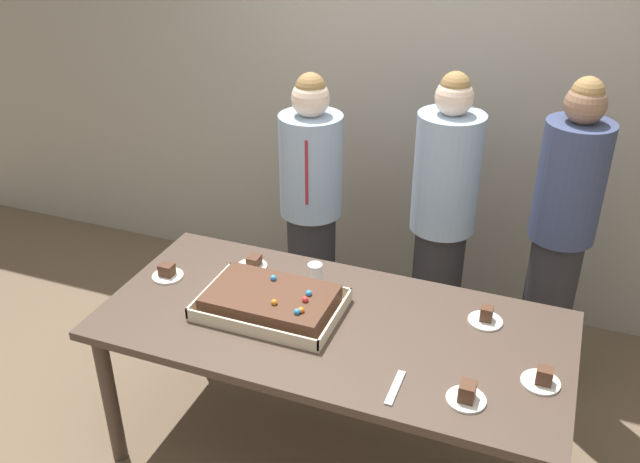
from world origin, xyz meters
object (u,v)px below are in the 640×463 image
party_table (332,337)px  plated_slice_far_left (167,273)px  drink_cup_nearest (315,273)px  cake_server_utensil (395,388)px  plated_slice_far_right (486,318)px  person_green_shirt_behind (442,219)px  plated_slice_near_left (542,379)px  person_serving_front (560,238)px  sheet_cake (271,302)px  plated_slice_near_right (467,395)px  plated_slice_center_front (253,264)px  person_striped_tie_right (311,209)px

party_table → plated_slice_far_left: bearing=176.2°
drink_cup_nearest → cake_server_utensil: 0.80m
plated_slice_far_left → plated_slice_far_right: plated_slice_far_right is taller
plated_slice_far_right → cake_server_utensil: plated_slice_far_right is taller
drink_cup_nearest → person_green_shirt_behind: person_green_shirt_behind is taller
plated_slice_far_left → person_green_shirt_behind: bearing=39.6°
plated_slice_far_right → person_green_shirt_behind: size_ratio=0.09×
cake_server_utensil → plated_slice_near_left: bearing=23.9°
person_serving_front → party_table: bearing=7.7°
sheet_cake → party_table: bearing=2.9°
person_green_shirt_behind → plated_slice_far_left: bearing=-21.8°
plated_slice_near_left → plated_slice_near_right: size_ratio=1.00×
plated_slice_far_right → plated_slice_center_front: 1.14m
plated_slice_near_left → person_serving_front: 1.02m
plated_slice_far_right → cake_server_utensil: (-0.25, -0.55, -0.02)m
sheet_cake → cake_server_utensil: size_ratio=3.11×
person_serving_front → person_striped_tie_right: 1.33m
sheet_cake → person_green_shirt_behind: bearing=61.4°
plated_slice_near_right → plated_slice_center_front: 1.29m
person_serving_front → person_green_shirt_behind: size_ratio=1.03×
plated_slice_near_right → person_green_shirt_behind: size_ratio=0.09×
person_green_shirt_behind → plated_slice_near_right: bearing=44.9°
sheet_cake → person_serving_front: (1.15, 0.95, 0.06)m
person_serving_front → plated_slice_near_right: bearing=39.8°
plated_slice_near_left → party_table: bearing=174.7°
plated_slice_center_front → person_green_shirt_behind: (0.78, 0.70, 0.05)m
party_table → drink_cup_nearest: 0.35m
plated_slice_far_left → plated_slice_far_right: size_ratio=1.00×
plated_slice_far_left → person_serving_front: (1.73, 0.87, 0.09)m
drink_cup_nearest → cake_server_utensil: (0.56, -0.58, -0.05)m
plated_slice_near_left → plated_slice_center_front: plated_slice_near_left is taller
drink_cup_nearest → cake_server_utensil: size_ratio=0.50×
drink_cup_nearest → person_striped_tie_right: 0.69m
person_striped_tie_right → cake_server_utensil: bearing=23.6°
person_striped_tie_right → plated_slice_near_left: bearing=43.0°
cake_server_utensil → person_serving_front: size_ratio=0.12×
plated_slice_near_right → person_serving_front: (0.23, 1.21, 0.08)m
sheet_cake → plated_slice_near_left: 1.17m
plated_slice_far_left → cake_server_utensil: bearing=-16.6°
plated_slice_near_right → plated_slice_far_left: plated_slice_near_right is taller
party_table → plated_slice_near_right: plated_slice_near_right is taller
sheet_cake → plated_slice_far_left: bearing=172.9°
sheet_cake → drink_cup_nearest: sheet_cake is taller
sheet_cake → person_serving_front: person_serving_front is taller
cake_server_utensil → sheet_cake: bearing=155.7°
plated_slice_near_right → plated_slice_near_left: bearing=37.9°
cake_server_utensil → plated_slice_far_left: bearing=163.4°
plated_slice_near_left → person_striped_tie_right: person_striped_tie_right is taller
plated_slice_far_left → drink_cup_nearest: (0.68, 0.21, 0.03)m
plated_slice_center_front → drink_cup_nearest: size_ratio=1.50×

